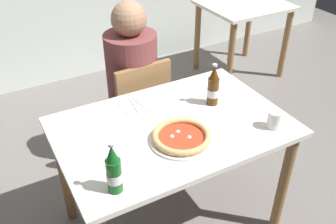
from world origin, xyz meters
TOP-DOWN VIEW (x-y plane):
  - ground_plane at (0.00, 0.00)m, footprint 8.00×8.00m
  - dining_table_main at (0.00, 0.00)m, footprint 1.20×0.80m
  - chair_behind_table at (0.07, 0.61)m, footprint 0.42×0.42m
  - diner_seated at (0.06, 0.66)m, footprint 0.34×0.34m
  - dining_table_background at (1.60, 1.42)m, footprint 0.80×0.70m
  - pizza_margherita_near at (-0.03, -0.14)m, footprint 0.32×0.32m
  - beer_bottle_left at (-0.43, -0.29)m, footprint 0.07×0.07m
  - beer_bottle_center at (0.30, 0.07)m, footprint 0.07×0.07m
  - napkin_with_cutlery at (-0.08, 0.25)m, footprint 0.18×0.19m
  - paper_cup at (0.44, -0.27)m, footprint 0.07×0.07m

SIDE VIEW (x-z plane):
  - ground_plane at x=0.00m, z-range 0.00..0.00m
  - chair_behind_table at x=0.07m, z-range 0.06..0.91m
  - diner_seated at x=0.06m, z-range -0.02..1.19m
  - dining_table_background at x=1.60m, z-range 0.22..0.97m
  - dining_table_main at x=0.00m, z-range 0.26..1.01m
  - napkin_with_cutlery at x=-0.08m, z-range 0.75..0.76m
  - pizza_margherita_near at x=-0.03m, z-range 0.75..0.79m
  - paper_cup at x=0.44m, z-range 0.75..0.84m
  - beer_bottle_left at x=-0.43m, z-range 0.73..0.98m
  - beer_bottle_center at x=0.30m, z-range 0.73..0.98m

